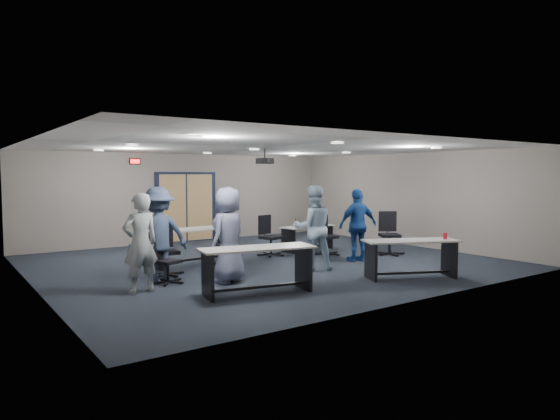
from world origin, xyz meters
TOP-DOWN VIEW (x-y plane):
  - floor at (0.00, 0.00)m, footprint 10.00×10.00m
  - back_wall at (0.00, 4.50)m, footprint 10.00×0.04m
  - front_wall at (0.00, -4.50)m, footprint 10.00×0.04m
  - left_wall at (-5.00, 0.00)m, footprint 0.04×9.00m
  - right_wall at (5.00, 0.00)m, footprint 0.04×9.00m
  - ceiling at (0.00, 0.00)m, footprint 10.00×9.00m
  - double_door at (0.00, 4.46)m, footprint 2.00×0.07m
  - exit_sign at (-1.60, 4.44)m, footprint 0.32×0.07m
  - ceiling_projector at (0.30, 0.50)m, footprint 0.35×0.32m
  - ceiling_can_lights at (0.00, 0.25)m, footprint 6.24×5.74m
  - table_front_left at (-1.88, -2.58)m, footprint 2.09×1.05m
  - table_front_right at (1.33, -3.23)m, footprint 1.98×1.35m
  - table_back_left at (-1.56, 0.69)m, footprint 2.09×0.86m
  - table_back_right at (1.93, 0.86)m, footprint 1.70×0.75m
  - chair_back_a at (-2.59, -0.22)m, footprint 0.73×0.73m
  - chair_back_b at (-1.05, 0.05)m, footprint 0.87×0.87m
  - chair_back_c at (0.57, 0.63)m, footprint 0.78×0.78m
  - chair_back_d at (1.82, -0.09)m, footprint 0.69×0.69m
  - chair_loose_left at (-2.85, -0.93)m, footprint 0.75×0.75m
  - chair_loose_right at (3.16, -0.99)m, footprint 0.97×0.97m
  - person_gray at (-3.51, -1.35)m, footprint 0.67×0.47m
  - person_plaid at (-1.84, -1.48)m, footprint 1.06×0.92m
  - person_lightblue at (0.28, -1.42)m, footprint 1.08×0.97m
  - person_navy at (1.84, -1.19)m, footprint 1.07×0.59m
  - person_back at (-2.91, -0.64)m, footprint 1.20×0.72m

SIDE VIEW (x-z plane):
  - floor at x=0.00m, z-range 0.00..0.00m
  - chair_loose_left at x=-2.85m, z-range 0.00..0.92m
  - table_back_right at x=1.93m, z-range 0.00..0.92m
  - chair_back_d at x=1.82m, z-range 0.00..1.03m
  - chair_back_b at x=-1.05m, z-range 0.00..1.03m
  - chair_back_c at x=0.57m, z-range 0.00..1.03m
  - table_front_right at x=1.33m, z-range 0.08..0.97m
  - chair_back_a at x=-2.59m, z-range 0.00..1.06m
  - table_front_left at x=-1.88m, z-range 0.15..0.96m
  - chair_loose_right at x=3.16m, z-range 0.00..1.11m
  - table_back_left at x=-1.56m, z-range 0.15..0.98m
  - person_navy at x=1.84m, z-range 0.00..1.73m
  - person_gray at x=-3.51m, z-range 0.00..1.75m
  - person_plaid at x=-1.84m, z-range 0.00..1.83m
  - person_lightblue at x=0.28m, z-range 0.00..1.83m
  - person_back at x=-2.91m, z-range 0.00..1.83m
  - double_door at x=0.00m, z-range -0.05..2.15m
  - back_wall at x=0.00m, z-range 0.00..2.70m
  - front_wall at x=0.00m, z-range 0.00..2.70m
  - left_wall at x=-5.00m, z-range 0.00..2.70m
  - right_wall at x=5.00m, z-range 0.00..2.70m
  - ceiling_projector at x=0.30m, z-range 2.22..2.59m
  - exit_sign at x=-1.60m, z-range 2.36..2.54m
  - ceiling_can_lights at x=0.00m, z-range 2.66..2.68m
  - ceiling at x=0.00m, z-range 2.68..2.72m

